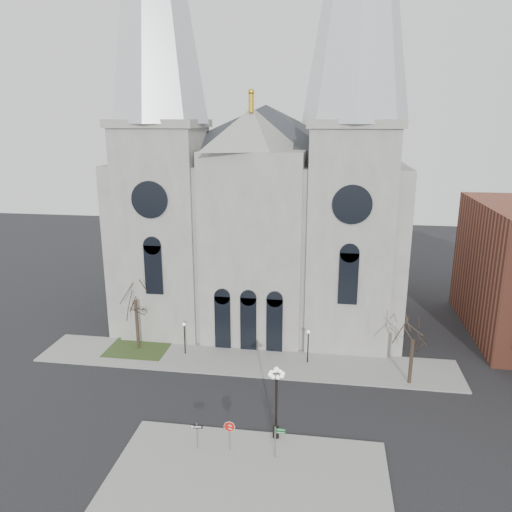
# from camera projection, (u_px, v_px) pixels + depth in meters

# --- Properties ---
(ground) EXTENTS (160.00, 160.00, 0.00)m
(ground) POSITION_uv_depth(u_px,v_px,m) (219.00, 429.00, 37.24)
(ground) COLOR black
(ground) RESTS_ON ground
(sidewalk_near) EXTENTS (18.00, 10.00, 0.14)m
(sidewalk_near) POSITION_uv_depth(u_px,v_px,m) (248.00, 479.00, 32.02)
(sidewalk_near) COLOR gray
(sidewalk_near) RESTS_ON ground
(sidewalk_far) EXTENTS (40.00, 6.00, 0.14)m
(sidewalk_far) POSITION_uv_depth(u_px,v_px,m) (244.00, 361.00, 47.72)
(sidewalk_far) COLOR gray
(sidewalk_far) RESTS_ON ground
(grass_patch) EXTENTS (6.00, 5.00, 0.18)m
(grass_patch) POSITION_uv_depth(u_px,v_px,m) (139.00, 348.00, 50.25)
(grass_patch) COLOR #2C3F1B
(grass_patch) RESTS_ON ground
(cathedral) EXTENTS (33.00, 26.66, 54.00)m
(cathedral) POSITION_uv_depth(u_px,v_px,m) (262.00, 157.00, 54.18)
(cathedral) COLOR gray
(cathedral) RESTS_ON ground
(tree_left) EXTENTS (3.20, 3.20, 7.50)m
(tree_left) POSITION_uv_depth(u_px,v_px,m) (135.00, 297.00, 48.80)
(tree_left) COLOR black
(tree_left) RESTS_ON ground
(tree_right) EXTENTS (3.20, 3.20, 6.00)m
(tree_right) POSITION_uv_depth(u_px,v_px,m) (413.00, 337.00, 42.49)
(tree_right) COLOR black
(tree_right) RESTS_ON ground
(ped_lamp_left) EXTENTS (0.32, 0.32, 3.26)m
(ped_lamp_left) POSITION_uv_depth(u_px,v_px,m) (184.00, 333.00, 48.46)
(ped_lamp_left) COLOR black
(ped_lamp_left) RESTS_ON sidewalk_far
(ped_lamp_right) EXTENTS (0.32, 0.32, 3.26)m
(ped_lamp_right) POSITION_uv_depth(u_px,v_px,m) (308.00, 341.00, 46.73)
(ped_lamp_right) COLOR black
(ped_lamp_right) RESTS_ON sidewalk_far
(stop_sign) EXTENTS (0.76, 0.34, 2.26)m
(stop_sign) POSITION_uv_depth(u_px,v_px,m) (230.00, 429.00, 34.31)
(stop_sign) COLOR slate
(stop_sign) RESTS_ON sidewalk_near
(globe_lamp) EXTENTS (1.51, 1.51, 5.61)m
(globe_lamp) POSITION_uv_depth(u_px,v_px,m) (276.00, 394.00, 35.18)
(globe_lamp) COLOR black
(globe_lamp) RESTS_ON sidewalk_near
(one_way_sign) EXTENTS (0.83, 0.12, 1.90)m
(one_way_sign) POSITION_uv_depth(u_px,v_px,m) (197.00, 431.00, 34.64)
(one_way_sign) COLOR slate
(one_way_sign) RESTS_ON sidewalk_near
(street_name_sign) EXTENTS (0.75, 0.10, 2.33)m
(street_name_sign) POSITION_uv_depth(u_px,v_px,m) (276.00, 439.00, 33.62)
(street_name_sign) COLOR slate
(street_name_sign) RESTS_ON sidewalk_near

